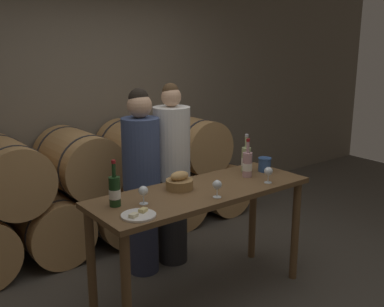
# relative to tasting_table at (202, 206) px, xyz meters

# --- Properties ---
(ground_plane) EXTENTS (10.00, 10.00, 0.00)m
(ground_plane) POSITION_rel_tasting_table_xyz_m (0.00, 0.00, -0.77)
(ground_plane) COLOR #4C473F
(stone_wall_back) EXTENTS (10.00, 0.12, 3.20)m
(stone_wall_back) POSITION_rel_tasting_table_xyz_m (0.00, 2.01, 0.83)
(stone_wall_back) COLOR #706656
(stone_wall_back) RESTS_ON ground_plane
(barrel_stack) EXTENTS (3.28, 0.84, 1.16)m
(barrel_stack) POSITION_rel_tasting_table_xyz_m (0.00, 1.47, -0.22)
(barrel_stack) COLOR tan
(barrel_stack) RESTS_ON ground_plane
(tasting_table) EXTENTS (1.73, 0.62, 0.90)m
(tasting_table) POSITION_rel_tasting_table_xyz_m (0.00, 0.00, 0.00)
(tasting_table) COLOR brown
(tasting_table) RESTS_ON ground_plane
(person_left) EXTENTS (0.32, 0.32, 1.61)m
(person_left) POSITION_rel_tasting_table_xyz_m (-0.13, 0.65, 0.06)
(person_left) COLOR #2D334C
(person_left) RESTS_ON ground_plane
(person_right) EXTENTS (0.32, 0.32, 1.63)m
(person_right) POSITION_rel_tasting_table_xyz_m (0.18, 0.64, 0.06)
(person_right) COLOR #232326
(person_right) RESTS_ON ground_plane
(wine_bottle_red) EXTENTS (0.08, 0.08, 0.32)m
(wine_bottle_red) POSITION_rel_tasting_table_xyz_m (-0.68, 0.08, 0.24)
(wine_bottle_red) COLOR #193819
(wine_bottle_red) RESTS_ON tasting_table
(wine_bottle_white) EXTENTS (0.08, 0.08, 0.32)m
(wine_bottle_white) POSITION_rel_tasting_table_xyz_m (0.58, 0.13, 0.24)
(wine_bottle_white) COLOR #ADBC7F
(wine_bottle_white) RESTS_ON tasting_table
(wine_bottle_rose) EXTENTS (0.08, 0.08, 0.32)m
(wine_bottle_rose) POSITION_rel_tasting_table_xyz_m (0.49, 0.03, 0.24)
(wine_bottle_rose) COLOR #BC8E93
(wine_bottle_rose) RESTS_ON tasting_table
(blue_crock) EXTENTS (0.11, 0.11, 0.12)m
(blue_crock) POSITION_rel_tasting_table_xyz_m (0.72, 0.05, 0.20)
(blue_crock) COLOR #335693
(blue_crock) RESTS_ON tasting_table
(bread_basket) EXTENTS (0.20, 0.20, 0.14)m
(bread_basket) POSITION_rel_tasting_table_xyz_m (-0.13, 0.11, 0.18)
(bread_basket) COLOR olive
(bread_basket) RESTS_ON tasting_table
(cheese_plate) EXTENTS (0.22, 0.22, 0.04)m
(cheese_plate) POSITION_rel_tasting_table_xyz_m (-0.66, -0.17, 0.14)
(cheese_plate) COLOR white
(cheese_plate) RESTS_ON tasting_table
(wine_glass_far_left) EXTENTS (0.07, 0.07, 0.13)m
(wine_glass_far_left) POSITION_rel_tasting_table_xyz_m (-0.51, 0.00, 0.22)
(wine_glass_far_left) COLOR white
(wine_glass_far_left) RESTS_ON tasting_table
(wine_glass_left) EXTENTS (0.07, 0.07, 0.13)m
(wine_glass_left) POSITION_rel_tasting_table_xyz_m (-0.03, -0.20, 0.22)
(wine_glass_left) COLOR white
(wine_glass_left) RESTS_ON tasting_table
(wine_glass_center) EXTENTS (0.07, 0.07, 0.13)m
(wine_glass_center) POSITION_rel_tasting_table_xyz_m (0.50, -0.19, 0.22)
(wine_glass_center) COLOR white
(wine_glass_center) RESTS_ON tasting_table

